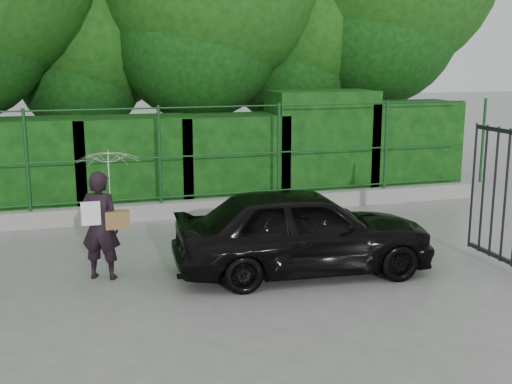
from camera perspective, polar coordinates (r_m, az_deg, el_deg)
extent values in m
plane|color=gray|center=(7.81, -6.31, -10.41)|extent=(80.00, 80.00, 0.00)
cube|color=#9E9E99|center=(12.02, -10.29, -1.76)|extent=(14.00, 0.25, 0.30)
cylinder|color=#15421B|center=(11.77, -19.71, 2.65)|extent=(0.06, 0.06, 1.80)
cylinder|color=#15421B|center=(11.87, -8.56, 3.29)|extent=(0.06, 0.06, 1.80)
cylinder|color=#15421B|center=(12.40, 2.04, 3.79)|extent=(0.06, 0.06, 1.80)
cylinder|color=#15421B|center=(13.32, 11.47, 4.12)|extent=(0.06, 0.06, 1.80)
cylinder|color=#15421B|center=(14.54, 19.51, 4.32)|extent=(0.06, 0.06, 1.80)
cylinder|color=#15421B|center=(11.96, -10.33, -0.60)|extent=(13.60, 0.03, 0.03)
cylinder|color=#15421B|center=(11.82, -10.47, 2.95)|extent=(13.60, 0.03, 0.03)
cylinder|color=#15421B|center=(11.72, -10.63, 7.30)|extent=(13.60, 0.03, 0.03)
cube|color=black|center=(12.80, -19.87, 2.05)|extent=(2.20, 1.20, 1.83)
cube|color=black|center=(12.84, -10.94, 2.55)|extent=(2.20, 1.20, 1.82)
cube|color=black|center=(13.19, -2.26, 2.97)|extent=(2.20, 1.20, 1.80)
cube|color=black|center=(13.79, 5.82, 4.27)|extent=(2.20, 1.20, 2.26)
cube|color=black|center=(14.69, 13.05, 3.97)|extent=(2.20, 1.20, 1.99)
cylinder|color=black|center=(15.69, -14.04, 6.73)|extent=(0.36, 0.36, 3.25)
sphere|color=#14470F|center=(15.65, -14.41, 13.85)|extent=(3.90, 3.90, 3.90)
cylinder|color=black|center=(15.00, -4.25, 8.74)|extent=(0.36, 0.36, 4.25)
cylinder|color=black|center=(16.41, 3.85, 7.71)|extent=(0.36, 0.36, 3.50)
sphere|color=#14470F|center=(16.39, 3.96, 15.05)|extent=(4.20, 4.20, 4.20)
cylinder|color=black|center=(16.83, 10.85, 9.76)|extent=(0.36, 0.36, 4.75)
cylinder|color=#24242A|center=(9.61, 21.28, -0.35)|extent=(0.04, 0.04, 1.90)
cylinder|color=#24242A|center=(9.80, 20.39, -0.05)|extent=(0.04, 0.04, 1.90)
cylinder|color=#24242A|center=(10.00, 19.53, 0.24)|extent=(0.04, 0.04, 1.90)
cylinder|color=#24242A|center=(10.20, 18.71, 0.51)|extent=(0.04, 0.04, 1.90)
imported|color=black|center=(8.86, -13.67, -2.91)|extent=(0.64, 0.54, 1.48)
imported|color=white|center=(8.78, -12.91, 1.22)|extent=(0.83, 0.84, 0.76)
cube|color=brown|center=(8.77, -12.23, -2.41)|extent=(0.32, 0.15, 0.24)
cube|color=white|center=(8.69, -14.48, -1.86)|extent=(0.25, 0.02, 0.32)
imported|color=black|center=(8.91, 4.21, -3.39)|extent=(3.68, 1.71, 1.22)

